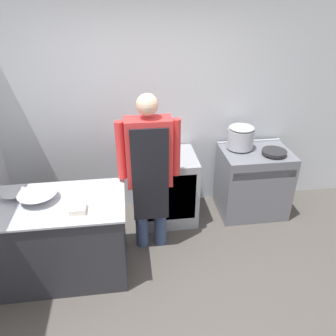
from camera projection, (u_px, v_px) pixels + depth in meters
name	position (u px, v px, depth m)	size (l,w,h in m)	color
ground_plane	(167.00, 316.00, 2.97)	(14.00, 14.00, 0.00)	#4C4742
wall_back	(147.00, 108.00, 3.94)	(8.00, 0.05, 2.70)	silver
prep_counter	(56.00, 239.00, 3.24)	(1.40, 0.75, 0.87)	#2D2D33
stove	(253.00, 182.00, 4.19)	(0.84, 0.62, 0.88)	slate
fridge_unit	(167.00, 187.00, 4.08)	(0.69, 0.64, 0.86)	#93999E
person_cook	(149.00, 167.00, 3.33)	(0.64, 0.24, 1.77)	#38476B
mixing_bowl	(38.00, 197.00, 3.04)	(0.36, 0.36, 0.08)	#B2B5BC
small_bowl	(14.00, 195.00, 3.09)	(0.23, 0.23, 0.06)	#B2B5BC
plastic_tub	(78.00, 209.00, 2.90)	(0.14, 0.14, 0.06)	silver
stock_pot	(241.00, 136.00, 3.98)	(0.32, 0.32, 0.29)	#B2B5BC
saute_pan	(274.00, 152.00, 3.89)	(0.29, 0.29, 0.04)	#262628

